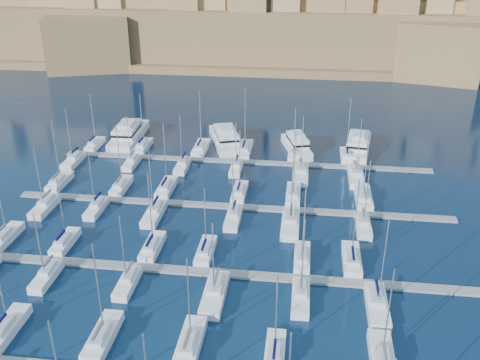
# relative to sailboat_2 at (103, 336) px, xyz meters

# --- Properties ---
(ground) EXTENTS (600.00, 600.00, 0.00)m
(ground) POSITION_rel_sailboat_2_xyz_m (10.99, 28.55, -0.75)
(ground) COLOR black
(ground) RESTS_ON ground
(pontoon_mid_near) EXTENTS (84.00, 2.00, 0.40)m
(pontoon_mid_near) POSITION_rel_sailboat_2_xyz_m (10.99, 16.55, -0.55)
(pontoon_mid_near) COLOR slate
(pontoon_mid_near) RESTS_ON ground
(pontoon_mid_far) EXTENTS (84.00, 2.00, 0.40)m
(pontoon_mid_far) POSITION_rel_sailboat_2_xyz_m (10.99, 38.55, -0.55)
(pontoon_mid_far) COLOR slate
(pontoon_mid_far) RESTS_ON ground
(pontoon_far) EXTENTS (84.00, 2.00, 0.40)m
(pontoon_far) POSITION_rel_sailboat_2_xyz_m (10.99, 60.55, -0.55)
(pontoon_far) COLOR slate
(pontoon_far) RESTS_ON ground
(sailboat_1) EXTENTS (2.67, 8.88, 13.71)m
(sailboat_1) POSITION_rel_sailboat_2_xyz_m (-13.11, -0.12, -0.01)
(sailboat_1) COLOR white
(sailboat_1) RESTS_ON ground
(sailboat_2) EXTENTS (2.74, 9.13, 14.58)m
(sailboat_2) POSITION_rel_sailboat_2_xyz_m (0.00, 0.00, 0.00)
(sailboat_2) COLOR white
(sailboat_2) RESTS_ON ground
(sailboat_3) EXTENTS (2.80, 9.35, 13.40)m
(sailboat_3) POSITION_rel_sailboat_2_xyz_m (11.44, 0.11, -0.01)
(sailboat_3) COLOR white
(sailboat_3) RESTS_ON ground
(sailboat_4) EXTENTS (2.44, 8.15, 12.52)m
(sailboat_4) POSITION_rel_sailboat_2_xyz_m (22.23, -0.48, -0.03)
(sailboat_4) COLOR white
(sailboat_4) RESTS_ON ground
(sailboat_5) EXTENTS (2.87, 9.56, 13.95)m
(sailboat_5) POSITION_rel_sailboat_2_xyz_m (35.31, 0.21, -0.00)
(sailboat_5) COLOR white
(sailboat_5) RESTS_ON ground
(sailboat_12) EXTENTS (2.59, 8.65, 14.59)m
(sailboat_12) POSITION_rel_sailboat_2_xyz_m (-25.34, 21.76, -0.00)
(sailboat_12) COLOR white
(sailboat_12) RESTS_ON ground
(sailboat_13) EXTENTS (2.40, 8.00, 12.63)m
(sailboat_13) POSITION_rel_sailboat_2_xyz_m (-14.53, 21.45, -0.03)
(sailboat_13) COLOR white
(sailboat_13) RESTS_ON ground
(sailboat_14) EXTENTS (2.58, 8.59, 14.40)m
(sailboat_14) POSITION_rel_sailboat_2_xyz_m (0.47, 21.74, -0.00)
(sailboat_14) COLOR white
(sailboat_14) RESTS_ON ground
(sailboat_15) EXTENTS (2.49, 8.31, 12.16)m
(sailboat_15) POSITION_rel_sailboat_2_xyz_m (9.45, 21.60, -0.03)
(sailboat_15) COLOR white
(sailboat_15) RESTS_ON ground
(sailboat_16) EXTENTS (2.51, 8.36, 13.80)m
(sailboat_16) POSITION_rel_sailboat_2_xyz_m (25.12, 21.62, -0.01)
(sailboat_16) COLOR white
(sailboat_16) RESTS_ON ground
(sailboat_17) EXTENTS (2.79, 9.30, 14.72)m
(sailboat_17) POSITION_rel_sailboat_2_xyz_m (32.95, 22.09, 0.00)
(sailboat_17) COLOR white
(sailboat_17) RESTS_ON ground
(sailboat_19) EXTENTS (2.31, 7.71, 12.02)m
(sailboat_19) POSITION_rel_sailboat_2_xyz_m (-13.20, 11.80, -0.03)
(sailboat_19) COLOR white
(sailboat_19) RESTS_ON ground
(sailboat_20) EXTENTS (2.35, 7.82, 12.59)m
(sailboat_20) POSITION_rel_sailboat_2_xyz_m (-0.48, 11.74, -0.03)
(sailboat_20) COLOR white
(sailboat_20) RESTS_ON ground
(sailboat_21) EXTENTS (3.01, 10.05, 13.07)m
(sailboat_21) POSITION_rel_sailboat_2_xyz_m (12.84, 10.65, -0.00)
(sailboat_21) COLOR white
(sailboat_21) RESTS_ON ground
(sailboat_22) EXTENTS (2.52, 8.40, 13.95)m
(sailboat_22) POSITION_rel_sailboat_2_xyz_m (25.13, 11.46, -0.01)
(sailboat_22) COLOR white
(sailboat_22) RESTS_ON ground
(sailboat_23) EXTENTS (2.86, 9.53, 14.93)m
(sailboat_23) POSITION_rel_sailboat_2_xyz_m (35.76, 10.91, 0.01)
(sailboat_23) COLOR white
(sailboat_23) RESTS_ON ground
(sailboat_24) EXTENTS (2.65, 8.83, 14.42)m
(sailboat_24) POSITION_rel_sailboat_2_xyz_m (-25.62, 43.86, -0.00)
(sailboat_24) COLOR white
(sailboat_24) RESTS_ON ground
(sailboat_25) EXTENTS (2.55, 8.49, 13.67)m
(sailboat_25) POSITION_rel_sailboat_2_xyz_m (-12.23, 43.69, -0.01)
(sailboat_25) COLOR white
(sailboat_25) RESTS_ON ground
(sailboat_26) EXTENTS (2.74, 9.13, 14.60)m
(sailboat_26) POSITION_rel_sailboat_2_xyz_m (-2.85, 44.00, 0.00)
(sailboat_26) COLOR white
(sailboat_26) RESTS_ON ground
(sailboat_27) EXTENTS (2.62, 8.72, 14.00)m
(sailboat_27) POSITION_rel_sailboat_2_xyz_m (12.22, 43.80, -0.01)
(sailboat_27) COLOR white
(sailboat_27) RESTS_ON ground
(sailboat_28) EXTENTS (2.78, 9.25, 13.86)m
(sailboat_28) POSITION_rel_sailboat_2_xyz_m (22.91, 44.06, -0.01)
(sailboat_28) COLOR white
(sailboat_28) RESTS_ON ground
(sailboat_29) EXTENTS (3.10, 10.33, 14.45)m
(sailboat_29) POSITION_rel_sailboat_2_xyz_m (36.59, 44.59, 0.01)
(sailboat_29) COLOR white
(sailboat_29) RESTS_ON ground
(sailboat_30) EXTENTS (2.66, 8.87, 13.30)m
(sailboat_30) POSITION_rel_sailboat_2_xyz_m (-23.68, 33.23, -0.01)
(sailboat_30) COLOR white
(sailboat_30) RESTS_ON ground
(sailboat_31) EXTENTS (2.35, 7.82, 12.43)m
(sailboat_31) POSITION_rel_sailboat_2_xyz_m (-13.76, 33.74, -0.03)
(sailboat_31) COLOR white
(sailboat_31) RESTS_ON ground
(sailboat_32) EXTENTS (2.77, 9.25, 14.26)m
(sailboat_32) POSITION_rel_sailboat_2_xyz_m (-2.34, 33.04, -0.00)
(sailboat_32) COLOR white
(sailboat_32) RESTS_ON ground
(sailboat_33) EXTENTS (2.57, 8.56, 13.17)m
(sailboat_33) POSITION_rel_sailboat_2_xyz_m (12.43, 33.38, -0.02)
(sailboat_33) COLOR white
(sailboat_33) RESTS_ON ground
(sailboat_34) EXTENTS (3.12, 10.41, 15.83)m
(sailboat_34) POSITION_rel_sailboat_2_xyz_m (22.82, 32.47, 0.02)
(sailboat_34) COLOR white
(sailboat_34) RESTS_ON ground
(sailboat_35) EXTENTS (2.55, 8.49, 13.67)m
(sailboat_35) POSITION_rel_sailboat_2_xyz_m (35.66, 33.42, -0.01)
(sailboat_35) COLOR white
(sailboat_35) RESTS_ON ground
(sailboat_36) EXTENTS (2.45, 8.15, 13.66)m
(sailboat_36) POSITION_rel_sailboat_2_xyz_m (-26.27, 65.52, -0.01)
(sailboat_36) COLOR white
(sailboat_36) RESTS_ON ground
(sailboat_37) EXTENTS (2.69, 8.95, 13.83)m
(sailboat_37) POSITION_rel_sailboat_2_xyz_m (-14.27, 65.91, -0.01)
(sailboat_37) COLOR white
(sailboat_37) RESTS_ON ground
(sailboat_38) EXTENTS (2.98, 9.92, 15.11)m
(sailboat_38) POSITION_rel_sailboat_2_xyz_m (-0.09, 66.39, 0.01)
(sailboat_38) COLOR white
(sailboat_38) RESTS_ON ground
(sailboat_39) EXTENTS (3.17, 10.57, 15.94)m
(sailboat_39) POSITION_rel_sailboat_2_xyz_m (10.53, 66.71, 0.02)
(sailboat_39) COLOR white
(sailboat_39) RESTS_ON ground
(sailboat_40) EXTENTS (2.55, 8.49, 12.02)m
(sailboat_40) POSITION_rel_sailboat_2_xyz_m (22.24, 65.69, -0.03)
(sailboat_40) COLOR white
(sailboat_40) RESTS_ON ground
(sailboat_41) EXTENTS (2.57, 8.57, 14.74)m
(sailboat_41) POSITION_rel_sailboat_2_xyz_m (34.41, 65.73, -0.00)
(sailboat_41) COLOR white
(sailboat_41) RESTS_ON ground
(sailboat_42) EXTENTS (2.65, 8.83, 13.45)m
(sailboat_42) POSITION_rel_sailboat_2_xyz_m (-27.35, 55.25, -0.01)
(sailboat_42) COLOR white
(sailboat_42) RESTS_ON ground
(sailboat_43) EXTENTS (2.32, 7.74, 11.98)m
(sailboat_43) POSITION_rel_sailboat_2_xyz_m (-13.88, 55.78, -0.03)
(sailboat_43) COLOR white
(sailboat_43) RESTS_ON ground
(sailboat_44) EXTENTS (2.51, 8.35, 12.93)m
(sailboat_44) POSITION_rel_sailboat_2_xyz_m (-2.04, 55.48, -0.02)
(sailboat_44) COLOR white
(sailboat_44) RESTS_ON ground
(sailboat_45) EXTENTS (2.39, 7.97, 11.65)m
(sailboat_45) POSITION_rel_sailboat_2_xyz_m (10.00, 55.67, -0.04)
(sailboat_45) COLOR white
(sailboat_45) RESTS_ON ground
(sailboat_46) EXTENTS (3.19, 10.62, 14.17)m
(sailboat_46) POSITION_rel_sailboat_2_xyz_m (24.14, 54.37, 0.01)
(sailboat_46) COLOR white
(sailboat_46) RESTS_ON ground
(sailboat_47) EXTENTS (3.13, 10.43, 14.15)m
(sailboat_47) POSITION_rel_sailboat_2_xyz_m (35.85, 54.46, 0.01)
(sailboat_47) COLOR white
(sailboat_47) RESTS_ON ground
(motor_yacht_a) EXTENTS (6.93, 20.13, 5.25)m
(motor_yacht_a) POSITION_rel_sailboat_2_xyz_m (-19.66, 71.59, 0.98)
(motor_yacht_a) COLOR white
(motor_yacht_a) RESTS_ON ground
(motor_yacht_b) EXTENTS (11.20, 19.74, 5.25)m
(motor_yacht_b) POSITION_rel_sailboat_2_xyz_m (5.29, 71.15, 0.98)
(motor_yacht_b) COLOR white
(motor_yacht_b) RESTS_ON ground
(motor_yacht_c) EXTENTS (8.15, 15.10, 5.25)m
(motor_yacht_c) POSITION_rel_sailboat_2_xyz_m (22.83, 69.01, 0.98)
(motor_yacht_c) COLOR white
(motor_yacht_c) RESTS_ON ground
(motor_yacht_d) EXTENTS (7.80, 18.37, 5.25)m
(motor_yacht_d) POSITION_rel_sailboat_2_xyz_m (37.32, 70.60, 0.98)
(motor_yacht_d) COLOR white
(motor_yacht_d) RESTS_ON ground
(fortified_city) EXTENTS (460.00, 108.95, 59.52)m
(fortified_city) POSITION_rel_sailboat_2_xyz_m (10.80, 183.81, 13.99)
(fortified_city) COLOR brown
(fortified_city) RESTS_ON ground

